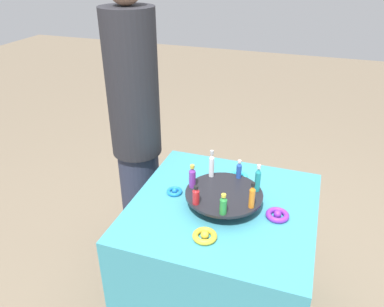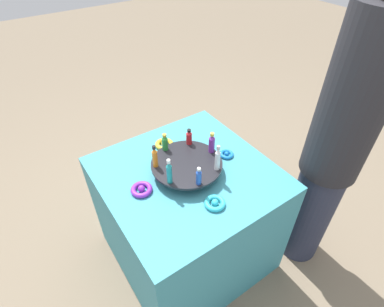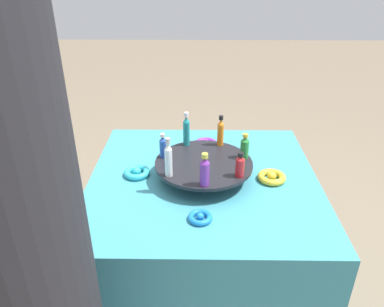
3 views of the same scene
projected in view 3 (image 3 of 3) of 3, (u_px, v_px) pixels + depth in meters
name	position (u px, v px, depth m)	size (l,w,h in m)	color
party_table	(202.00, 252.00, 1.53)	(0.83, 0.83, 0.72)	teal
display_stand	(204.00, 166.00, 1.34)	(0.35, 0.35, 0.07)	black
bottle_teal	(186.00, 130.00, 1.42)	(0.03, 0.03, 0.13)	teal
bottle_blue	(163.00, 147.00, 1.34)	(0.03, 0.03, 0.09)	#234CAD
bottle_clear	(168.00, 159.00, 1.22)	(0.02, 0.02, 0.14)	silver
bottle_purple	(205.00, 171.00, 1.17)	(0.03, 0.03, 0.11)	#702D93
bottle_red	(240.00, 165.00, 1.23)	(0.03, 0.03, 0.09)	#B21E23
bottle_green	(245.00, 147.00, 1.34)	(0.03, 0.03, 0.10)	#288438
bottle_orange	(221.00, 132.00, 1.42)	(0.03, 0.03, 0.12)	orange
ribbon_bow_purple	(206.00, 144.00, 1.57)	(0.10, 0.10, 0.03)	purple
ribbon_bow_teal	(137.00, 172.00, 1.37)	(0.10, 0.10, 0.03)	#2DB7CC
ribbon_bow_blue	(200.00, 217.00, 1.14)	(0.08, 0.08, 0.03)	blue
ribbon_bow_gold	(272.00, 177.00, 1.34)	(0.10, 0.10, 0.03)	gold
person_figure	(25.00, 286.00, 0.76)	(0.28, 0.28, 1.67)	#282D42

